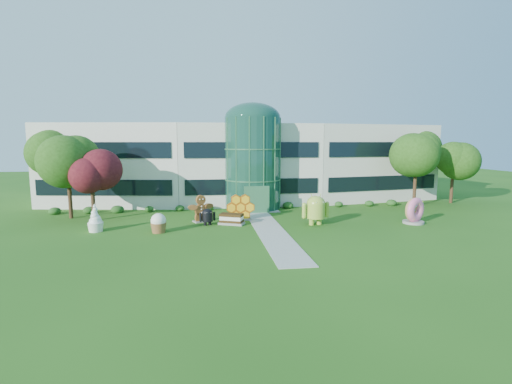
{
  "coord_description": "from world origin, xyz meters",
  "views": [
    {
      "loc": [
        -5.41,
        -28.07,
        7.28
      ],
      "look_at": [
        -0.5,
        6.0,
        2.6
      ],
      "focal_mm": 26.0,
      "sensor_mm": 36.0,
      "label": 1
    }
  ],
  "objects": [
    {
      "name": "honeycomb",
      "position": [
        -1.98,
        5.83,
        1.1
      ],
      "size": [
        2.79,
        1.0,
        2.19
      ],
      "primitive_type": null,
      "rotation": [
        0.0,
        0.0,
        0.0
      ],
      "color": "yellow",
      "rests_on": "ground"
    },
    {
      "name": "building",
      "position": [
        0.0,
        18.0,
        4.65
      ],
      "size": [
        46.0,
        15.0,
        9.3
      ],
      "primitive_type": null,
      "color": "beige",
      "rests_on": "ground"
    },
    {
      "name": "android_black",
      "position": [
        -5.08,
        4.09,
        0.87
      ],
      "size": [
        1.77,
        1.45,
        1.74
      ],
      "primitive_type": null,
      "rotation": [
        0.0,
        0.0,
        0.32
      ],
      "color": "black",
      "rests_on": "ground"
    },
    {
      "name": "ground",
      "position": [
        0.0,
        0.0,
        0.0
      ],
      "size": [
        140.0,
        140.0,
        0.0
      ],
      "primitive_type": "plane",
      "color": "#215114",
      "rests_on": "ground"
    },
    {
      "name": "donut",
      "position": [
        13.25,
        2.19,
        1.19
      ],
      "size": [
        2.54,
        2.02,
        2.38
      ],
      "primitive_type": null,
      "rotation": [
        0.0,
        0.0,
        0.47
      ],
      "color": "#E3568A",
      "rests_on": "ground"
    },
    {
      "name": "android_green",
      "position": [
        4.37,
        2.91,
        1.52
      ],
      "size": [
        2.91,
        2.16,
        3.03
      ],
      "primitive_type": null,
      "rotation": [
        0.0,
        0.0,
        0.15
      ],
      "color": "#9EBC3C",
      "rests_on": "ground"
    },
    {
      "name": "trees_backdrop",
      "position": [
        0.0,
        13.0,
        4.2
      ],
      "size": [
        52.0,
        8.0,
        8.4
      ],
      "primitive_type": null,
      "color": "#214411",
      "rests_on": "ground"
    },
    {
      "name": "gingerbread",
      "position": [
        -5.65,
        5.56,
        1.25
      ],
      "size": [
        2.91,
        2.05,
        2.51
      ],
      "primitive_type": null,
      "rotation": [
        0.0,
        0.0,
        0.42
      ],
      "color": "brown",
      "rests_on": "ground"
    },
    {
      "name": "atrium",
      "position": [
        0.0,
        12.0,
        4.9
      ],
      "size": [
        6.0,
        6.0,
        9.8
      ],
      "primitive_type": "cylinder",
      "color": "#194738",
      "rests_on": "ground"
    },
    {
      "name": "froyo",
      "position": [
        -14.16,
        3.04,
        1.13
      ],
      "size": [
        1.4,
        1.4,
        2.26
      ],
      "primitive_type": null,
      "rotation": [
        0.0,
        0.0,
        -0.06
      ],
      "color": "white",
      "rests_on": "ground"
    },
    {
      "name": "cupcake",
      "position": [
        -9.03,
        1.97,
        0.79
      ],
      "size": [
        1.67,
        1.67,
        1.59
      ],
      "primitive_type": null,
      "rotation": [
        0.0,
        0.0,
        -0.32
      ],
      "color": "white",
      "rests_on": "ground"
    },
    {
      "name": "tree_red",
      "position": [
        -15.5,
        7.5,
        3.0
      ],
      "size": [
        4.0,
        4.0,
        6.0
      ],
      "primitive_type": null,
      "color": "#3F0C14",
      "rests_on": "ground"
    },
    {
      "name": "walkway",
      "position": [
        0.0,
        2.0,
        0.02
      ],
      "size": [
        2.4,
        20.0,
        0.04
      ],
      "primitive_type": "cube",
      "color": "#9E9E93",
      "rests_on": "ground"
    },
    {
      "name": "ice_cream_sandwich",
      "position": [
        -2.97,
        4.11,
        0.49
      ],
      "size": [
        2.45,
        1.89,
        0.98
      ],
      "primitive_type": null,
      "rotation": [
        0.0,
        0.0,
        -0.41
      ],
      "color": "#301E0A",
      "rests_on": "ground"
    }
  ]
}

